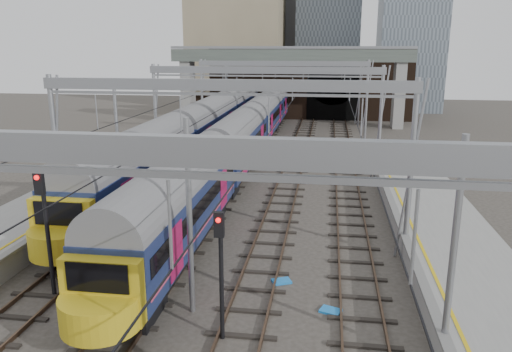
% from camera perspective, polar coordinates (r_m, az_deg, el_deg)
% --- Properties ---
extents(ground, '(160.00, 160.00, 0.00)m').
position_cam_1_polar(ground, '(17.11, -9.09, -18.27)').
color(ground, '#38332D').
rests_on(ground, ground).
extents(tracks, '(14.40, 80.00, 0.22)m').
position_cam_1_polar(tracks, '(30.45, -0.76, -3.01)').
color(tracks, '#4C3828').
rests_on(tracks, ground).
extents(overhead_line, '(16.80, 80.00, 8.00)m').
position_cam_1_polar(overhead_line, '(35.54, 0.87, 10.30)').
color(overhead_line, gray).
rests_on(overhead_line, ground).
extents(retaining_wall, '(28.00, 2.75, 9.00)m').
position_cam_1_polar(retaining_wall, '(65.84, 5.59, 10.27)').
color(retaining_wall, black).
rests_on(retaining_wall, ground).
extents(overbridge, '(28.00, 3.00, 9.25)m').
position_cam_1_polar(overbridge, '(59.86, 4.00, 12.69)').
color(overbridge, gray).
rests_on(overbridge, ground).
extents(train_main, '(2.63, 60.78, 4.58)m').
position_cam_1_polar(train_main, '(44.09, -0.40, 5.67)').
color(train_main, black).
rests_on(train_main, ground).
extents(train_second, '(2.80, 48.63, 4.82)m').
position_cam_1_polar(train_second, '(43.79, -5.83, 5.67)').
color(train_second, black).
rests_on(train_second, ground).
extents(signal_near_left, '(0.36, 0.47, 5.00)m').
position_cam_1_polar(signal_near_left, '(19.85, -22.97, -4.49)').
color(signal_near_left, black).
rests_on(signal_near_left, ground).
extents(signal_near_centre, '(0.32, 0.45, 4.40)m').
position_cam_1_polar(signal_near_centre, '(15.76, -4.07, -9.47)').
color(signal_near_centre, black).
rests_on(signal_near_centre, ground).
extents(equip_cover_b, '(0.89, 0.78, 0.09)m').
position_cam_1_polar(equip_cover_b, '(20.60, 2.93, -11.92)').
color(equip_cover_b, blue).
rests_on(equip_cover_b, ground).
extents(equip_cover_c, '(0.86, 0.74, 0.09)m').
position_cam_1_polar(equip_cover_c, '(18.72, 8.52, -14.99)').
color(equip_cover_c, blue).
rests_on(equip_cover_c, ground).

